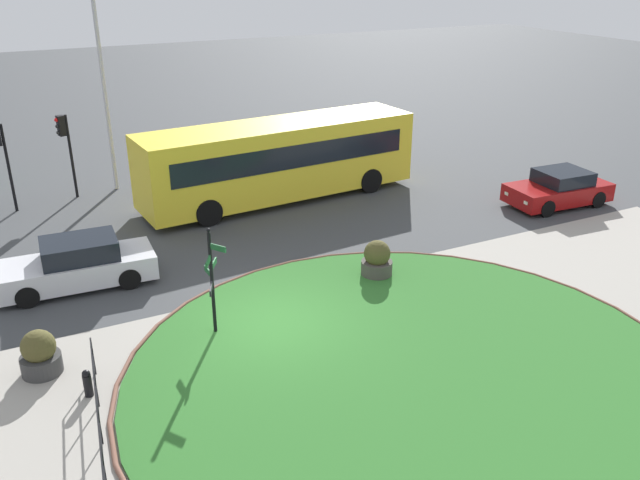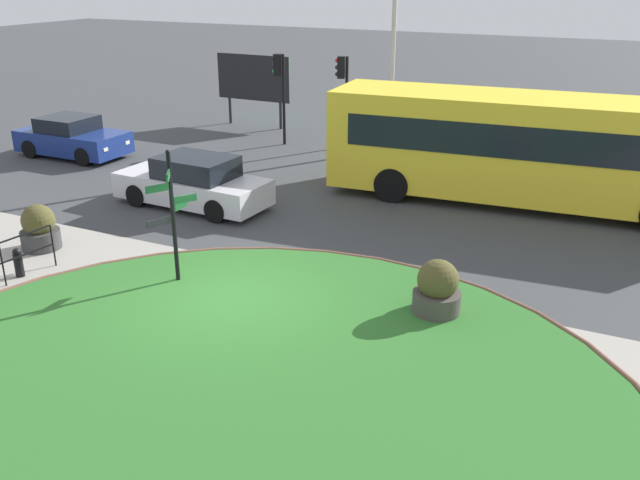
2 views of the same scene
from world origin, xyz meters
TOP-DOWN VIEW (x-y plane):
  - ground at (0.00, 0.00)m, footprint 120.00×120.00m
  - sidewalk_paving at (0.00, -2.07)m, footprint 32.00×7.85m
  - grass_island at (2.00, -3.50)m, footprint 13.24×13.24m
  - grass_kerb_ring at (2.00, -3.50)m, footprint 13.55×13.55m
  - signpost_directional at (-1.47, 0.24)m, footprint 0.57×1.07m
  - bollard_foreground at (-4.80, -0.97)m, footprint 0.19×0.19m
  - railing_grass_edge at (-4.82, -2.71)m, footprint 0.62×5.07m
  - bus_yellow at (4.12, 8.93)m, footprint 11.13×3.38m
  - car_near_lane at (13.45, 3.47)m, footprint 4.07×2.10m
  - car_far_lane at (-4.17, 4.66)m, footprint 4.53×1.94m
  - traffic_light_near at (-3.21, 12.75)m, footprint 0.48×0.32m
  - traffic_light_far at (-5.50, 12.16)m, footprint 0.49×0.29m
  - lamppost_tall at (-1.45, 13.10)m, footprint 0.32×0.32m
  - planter_near_signpost at (3.93, 1.25)m, footprint 0.94×0.94m
  - planter_kerbside at (-5.62, 0.44)m, footprint 0.92×0.92m

SIDE VIEW (x-z plane):
  - ground at x=0.00m, z-range 0.00..0.00m
  - sidewalk_paving at x=0.00m, z-range 0.00..0.02m
  - grass_island at x=2.00m, z-range 0.00..0.10m
  - grass_kerb_ring at x=2.00m, z-range 0.00..0.11m
  - bollard_foreground at x=-4.80m, z-range 0.01..0.69m
  - planter_kerbside at x=-5.62m, z-range -0.06..1.06m
  - planter_near_signpost at x=3.93m, z-range -0.06..1.11m
  - car_near_lane at x=13.45m, z-range -0.05..1.31m
  - railing_grass_edge at x=-4.82m, z-range 0.15..1.16m
  - car_far_lane at x=-4.17m, z-range -0.06..1.40m
  - signpost_directional at x=-1.47m, z-range 0.17..3.11m
  - bus_yellow at x=4.12m, z-range 0.12..3.16m
  - traffic_light_near at x=-3.21m, z-range 0.78..4.10m
  - traffic_light_far at x=-5.50m, z-range 0.79..4.14m
  - lamppost_tall at x=-1.45m, z-range 0.30..9.22m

